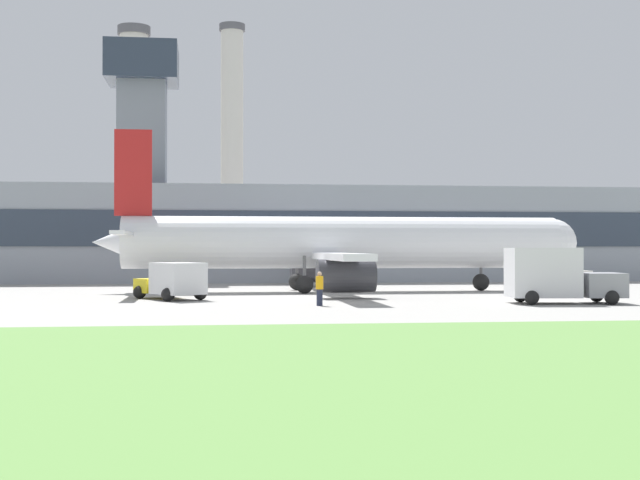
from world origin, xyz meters
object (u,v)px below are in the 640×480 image
Objects in this scene: baggage_truck at (556,276)px; fuel_truck at (173,281)px; airplane at (337,244)px; pushback_tug at (563,277)px; ground_crew_person at (320,288)px.

fuel_truck is (-18.68, 5.62, -0.36)m from baggage_truck.
airplane reaches higher than pushback_tug.
baggage_truck is (8.85, -13.22, -1.61)m from airplane.
baggage_truck is 19.51m from fuel_truck.
fuel_truck is at bearing -158.69° from pushback_tug.
pushback_tug is at bearing 21.31° from fuel_truck.
baggage_truck reaches higher than fuel_truck.
ground_crew_person is (-2.83, -13.44, -2.12)m from airplane.
airplane is 12.58m from fuel_truck.
airplane is 8.64× the size of pushback_tug.
ground_crew_person is (7.00, -5.84, -0.14)m from fuel_truck.
airplane is 6.36× the size of fuel_truck.
baggage_truck reaches higher than ground_crew_person.
fuel_truck is at bearing -142.26° from airplane.
baggage_truck is 3.55× the size of ground_crew_person.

